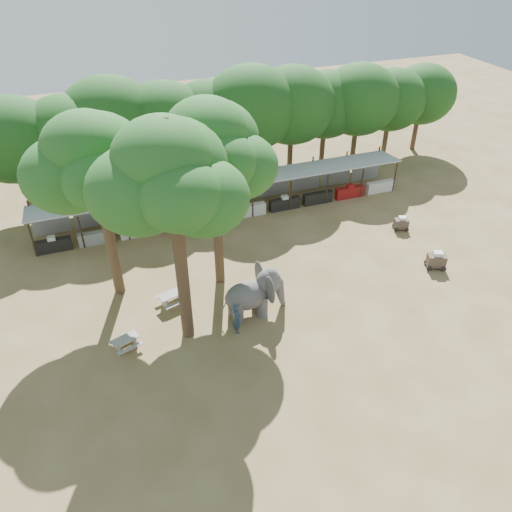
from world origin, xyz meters
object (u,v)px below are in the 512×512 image
object	(u,v)px
yard_tree_center	(168,179)
cart_front	(436,260)
picnic_table_far	(173,297)
yard_tree_back	(210,150)
picnic_table_near	(126,342)
handler	(237,319)
elephant	(255,293)
cart_back	(401,223)
yard_tree_left	(92,165)

from	to	relation	value
yard_tree_center	cart_front	bearing A→B (deg)	1.21
picnic_table_far	cart_front	distance (m)	16.73
yard_tree_back	picnic_table_near	world-z (taller)	yard_tree_back
yard_tree_back	picnic_table_near	distance (m)	10.98
yard_tree_back	handler	world-z (taller)	yard_tree_back
elephant	cart_back	size ratio (longest dim) A/B	2.98
picnic_table_far	picnic_table_near	bearing A→B (deg)	-155.90
handler	cart_front	xyz separation A→B (m)	(13.80, 1.24, -0.31)
yard_tree_left	yard_tree_center	world-z (taller)	yard_tree_center
yard_tree_left	handler	distance (m)	10.96
yard_tree_left	elephant	bearing A→B (deg)	-33.71
yard_tree_center	yard_tree_back	bearing A→B (deg)	53.14
yard_tree_left	yard_tree_center	bearing A→B (deg)	-59.04
elephant	picnic_table_near	size ratio (longest dim) A/B	2.19
yard_tree_left	yard_tree_center	xyz separation A→B (m)	(3.00, -5.00, 1.01)
yard_tree_back	cart_back	xyz separation A→B (m)	(14.04, 1.12, -8.03)
handler	cart_back	size ratio (longest dim) A/B	1.47
picnic_table_near	cart_front	distance (m)	19.65
yard_tree_center	yard_tree_back	xyz separation A→B (m)	(3.00, 4.00, -0.67)
handler	cart_front	bearing A→B (deg)	-82.50
yard_tree_left	yard_tree_center	distance (m)	5.92
cart_back	picnic_table_far	bearing A→B (deg)	-151.40
yard_tree_center	elephant	xyz separation A→B (m)	(4.14, 0.24, -7.79)
cart_front	handler	bearing A→B (deg)	-151.71
yard_tree_center	cart_front	size ratio (longest dim) A/B	8.21
picnic_table_far	yard_tree_left	bearing A→B (deg)	122.65
picnic_table_near	cart_back	xyz separation A→B (m)	(20.20, 5.25, 0.07)
handler	cart_back	world-z (taller)	handler
picnic_table_near	cart_front	world-z (taller)	cart_front
handler	cart_front	world-z (taller)	handler
yard_tree_back	handler	bearing A→B (deg)	-93.76
yard_tree_left	picnic_table_near	world-z (taller)	yard_tree_left
yard_tree_center	elephant	bearing A→B (deg)	3.28
handler	picnic_table_near	xyz separation A→B (m)	(-5.84, 0.76, -0.47)
elephant	yard_tree_left	bearing A→B (deg)	144.35
yard_tree_back	cart_back	size ratio (longest dim) A/B	9.16
handler	cart_back	bearing A→B (deg)	-64.90
handler	picnic_table_near	world-z (taller)	handler
yard_tree_center	picnic_table_near	bearing A→B (deg)	-177.66
yard_tree_back	yard_tree_center	bearing A→B (deg)	-126.86
picnic_table_far	cart_front	world-z (taller)	cart_front
yard_tree_center	handler	bearing A→B (deg)	-18.35
yard_tree_center	yard_tree_back	world-z (taller)	yard_tree_center
yard_tree_left	picnic_table_far	world-z (taller)	yard_tree_left
elephant	picnic_table_far	bearing A→B (deg)	149.47
yard_tree_center	elephant	distance (m)	8.82
yard_tree_back	handler	size ratio (longest dim) A/B	6.22
picnic_table_far	cart_front	xyz separation A→B (m)	(16.58, -2.20, 0.09)
yard_tree_back	picnic_table_near	bearing A→B (deg)	-146.18
yard_tree_back	elephant	distance (m)	8.14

